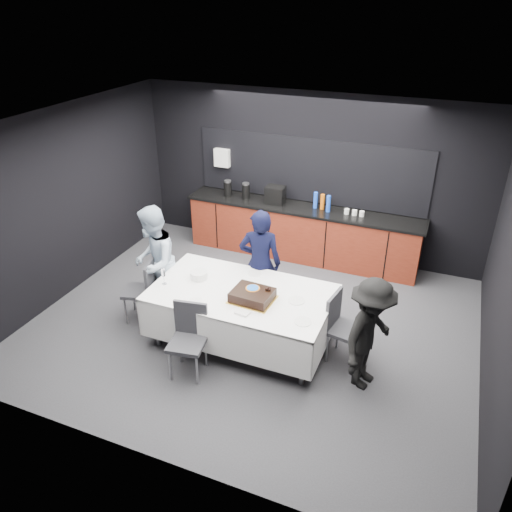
{
  "coord_description": "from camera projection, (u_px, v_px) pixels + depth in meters",
  "views": [
    {
      "loc": [
        2.22,
        -5.34,
        4.22
      ],
      "look_at": [
        0.0,
        0.1,
        1.05
      ],
      "focal_mm": 35.0,
      "sensor_mm": 36.0,
      "label": 1
    }
  ],
  "objects": [
    {
      "name": "loose_plate_near",
      "position": [
        195.0,
        302.0,
        6.19
      ],
      "size": [
        0.19,
        0.19,
        0.01
      ],
      "primitive_type": "cylinder",
      "color": "white",
      "rests_on": "party_table"
    },
    {
      "name": "chair_left",
      "position": [
        144.0,
        286.0,
        6.98
      ],
      "size": [
        0.52,
        0.52,
        0.92
      ],
      "color": "#323338",
      "rests_on": "ground"
    },
    {
      "name": "chair_near",
      "position": [
        189.0,
        334.0,
        6.02
      ],
      "size": [
        0.48,
        0.48,
        0.92
      ],
      "color": "#323338",
      "rests_on": "ground"
    },
    {
      "name": "person_center",
      "position": [
        260.0,
        264.0,
        6.98
      ],
      "size": [
        0.67,
        0.53,
        1.63
      ],
      "primitive_type": "imported",
      "rotation": [
        0.0,
        0.0,
        3.41
      ],
      "color": "black",
      "rests_on": "ground"
    },
    {
      "name": "person_left",
      "position": [
        154.0,
        262.0,
        7.01
      ],
      "size": [
        0.85,
        0.96,
        1.64
      ],
      "primitive_type": "imported",
      "rotation": [
        0.0,
        0.0,
        -1.23
      ],
      "color": "#A5BAD0",
      "rests_on": "ground"
    },
    {
      "name": "loose_plate_right_a",
      "position": [
        296.0,
        300.0,
        6.21
      ],
      "size": [
        0.21,
        0.21,
        0.01
      ],
      "primitive_type": "cylinder",
      "color": "white",
      "rests_on": "party_table"
    },
    {
      "name": "fork_pile",
      "position": [
        242.0,
        313.0,
        5.96
      ],
      "size": [
        0.18,
        0.13,
        0.03
      ],
      "primitive_type": "cube",
      "rotation": [
        0.0,
        0.0,
        -0.13
      ],
      "color": "white",
      "rests_on": "party_table"
    },
    {
      "name": "chair_right",
      "position": [
        341.0,
        323.0,
        6.22
      ],
      "size": [
        0.48,
        0.48,
        0.92
      ],
      "color": "#323338",
      "rests_on": "ground"
    },
    {
      "name": "loose_plate_right_b",
      "position": [
        303.0,
        322.0,
        5.82
      ],
      "size": [
        0.21,
        0.21,
        0.01
      ],
      "primitive_type": "cylinder",
      "color": "white",
      "rests_on": "party_table"
    },
    {
      "name": "loose_plate_far",
      "position": [
        254.0,
        273.0,
        6.8
      ],
      "size": [
        0.19,
        0.19,
        0.01
      ],
      "primitive_type": "cylinder",
      "color": "white",
      "rests_on": "party_table"
    },
    {
      "name": "champagne_flute",
      "position": [
        163.0,
        273.0,
        6.49
      ],
      "size": [
        0.06,
        0.06,
        0.22
      ],
      "color": "white",
      "rests_on": "party_table"
    },
    {
      "name": "person_right",
      "position": [
        370.0,
        335.0,
        5.71
      ],
      "size": [
        0.77,
        1.04,
        1.44
      ],
      "primitive_type": "imported",
      "rotation": [
        0.0,
        0.0,
        1.29
      ],
      "color": "black",
      "rests_on": "ground"
    },
    {
      "name": "kitchenette",
      "position": [
        301.0,
        228.0,
        8.65
      ],
      "size": [
        4.1,
        0.64,
        2.05
      ],
      "color": "#621D0F",
      "rests_on": "ground"
    },
    {
      "name": "ground",
      "position": [
        253.0,
        324.0,
        7.1
      ],
      "size": [
        6.0,
        6.0,
        0.0
      ],
      "primitive_type": "plane",
      "color": "#3C3D41",
      "rests_on": "ground"
    },
    {
      "name": "room_shell",
      "position": [
        253.0,
        203.0,
        6.22
      ],
      "size": [
        6.04,
        5.04,
        2.82
      ],
      "color": "white",
      "rests_on": "ground"
    },
    {
      "name": "plate_stack",
      "position": [
        199.0,
        275.0,
        6.68
      ],
      "size": [
        0.23,
        0.23,
        0.1
      ],
      "primitive_type": "cylinder",
      "color": "white",
      "rests_on": "party_table"
    },
    {
      "name": "party_table",
      "position": [
        241.0,
        301.0,
        6.47
      ],
      "size": [
        2.32,
        1.32,
        0.78
      ],
      "color": "#99999E",
      "rests_on": "ground"
    },
    {
      "name": "cake_assembly",
      "position": [
        252.0,
        295.0,
        6.2
      ],
      "size": [
        0.56,
        0.46,
        0.17
      ],
      "color": "gold",
      "rests_on": "party_table"
    }
  ]
}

